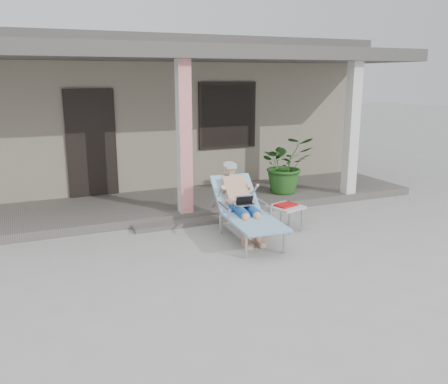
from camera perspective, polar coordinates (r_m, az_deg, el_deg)
name	(u,v)px	position (r m, az deg, el deg)	size (l,w,h in m)	color
ground	(236,262)	(6.56, 1.46, -8.45)	(60.00, 60.00, 0.00)	#9E9E99
house	(129,109)	(12.30, -11.36, 9.73)	(10.40, 5.40, 3.30)	gray
porch_deck	(172,204)	(9.21, -6.33, -1.45)	(10.00, 2.00, 0.15)	#605B56
porch_overhang	(168,58)	(8.84, -6.70, 15.69)	(10.00, 2.30, 2.85)	silver
porch_step	(191,222)	(8.17, -3.95, -3.66)	(2.00, 0.30, 0.07)	#605B56
lounger	(244,192)	(7.35, 2.38, -0.05)	(0.81, 1.85, 1.18)	#B7B7BC
side_table	(286,208)	(7.86, 7.44, -1.94)	(0.61, 0.61, 0.44)	beige
potted_palm	(286,164)	(9.72, 7.45, 3.32)	(1.05, 0.91, 1.17)	#26591E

